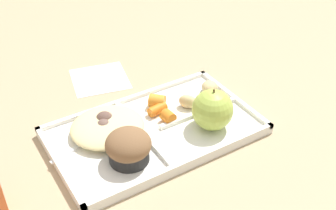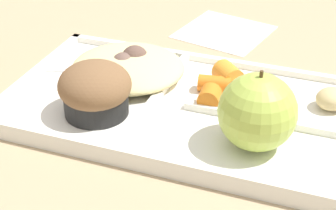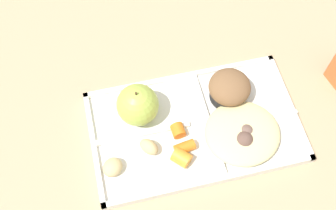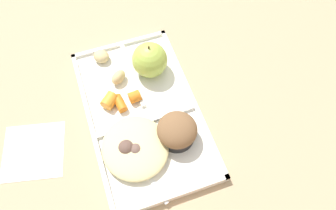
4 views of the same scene
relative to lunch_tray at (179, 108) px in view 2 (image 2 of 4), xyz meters
The scene contains 14 objects.
ground 0.01m from the lunch_tray, ahead, with size 6.00×6.00×0.00m, color tan.
lunch_tray is the anchor object (origin of this frame).
green_apple 0.12m from the lunch_tray, 153.35° to the left, with size 0.08×0.08×0.08m.
bran_muffin 0.10m from the lunch_tray, 31.10° to the left, with size 0.08×0.08×0.06m.
carrot_slice_tilted 0.05m from the lunch_tray, 125.59° to the right, with size 0.02×0.02×0.04m, color orange.
carrot_slice_near_corner 0.07m from the lunch_tray, 123.72° to the right, with size 0.03×0.03×0.03m, color orange.
carrot_slice_back 0.04m from the lunch_tray, 168.42° to the right, with size 0.02×0.02×0.02m, color orange.
potato_chunk_wedge 0.17m from the lunch_tray, 163.21° to the right, with size 0.04×0.03×0.02m, color tan.
potato_chunk_browned 0.10m from the lunch_tray, 163.82° to the right, with size 0.04×0.02×0.03m, color tan.
egg_noodle_pile 0.09m from the lunch_tray, 25.82° to the right, with size 0.14×0.13×0.03m, color beige.
meatball_front 0.10m from the lunch_tray, 35.39° to the right, with size 0.03×0.03×0.03m, color brown.
meatball_center 0.10m from the lunch_tray, 24.48° to the right, with size 0.03×0.03×0.03m, color brown.
plastic_fork 0.11m from the lunch_tray, 20.27° to the right, with size 0.16×0.06×0.00m.
paper_napkin 0.23m from the lunch_tray, 87.80° to the right, with size 0.12×0.12×0.00m, color white.
Camera 2 is at (-0.16, 0.49, 0.33)m, focal length 57.09 mm.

